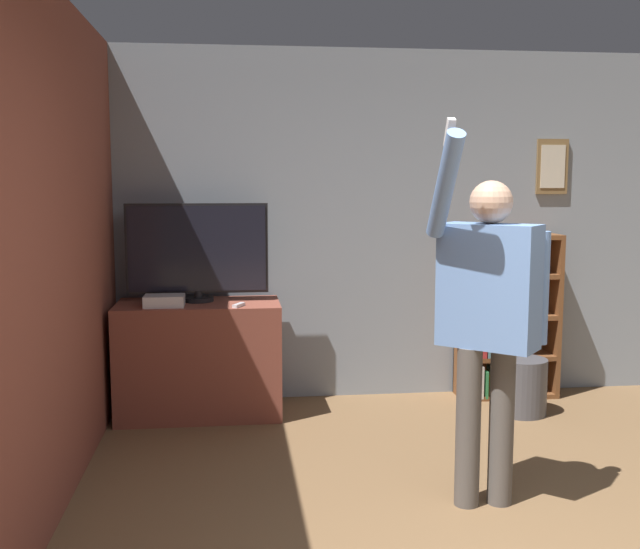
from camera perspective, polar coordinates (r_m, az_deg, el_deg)
wall_back at (r=5.94m, az=6.56°, el=3.74°), size 6.48×0.09×2.70m
wall_side_brick at (r=4.27m, az=-19.06°, el=2.04°), size 0.06×4.77×2.70m
tv_ledge at (r=5.54m, az=-9.18°, el=-6.36°), size 1.17×0.59×0.83m
television at (r=5.48m, az=-9.32°, el=1.78°), size 1.02×0.22×0.71m
game_console at (r=5.34m, az=-11.78°, el=-1.98°), size 0.28×0.20×0.08m
remote_loose at (r=5.25m, az=-6.21°, el=-2.33°), size 0.09×0.14×0.02m
bookshelf at (r=6.05m, az=13.42°, el=-3.11°), size 0.78×0.28×1.29m
person at (r=3.93m, az=12.71°, el=-2.63°), size 0.64×0.57×2.00m
waste_bin at (r=5.73m, az=15.14°, el=-8.22°), size 0.35×0.35×0.41m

